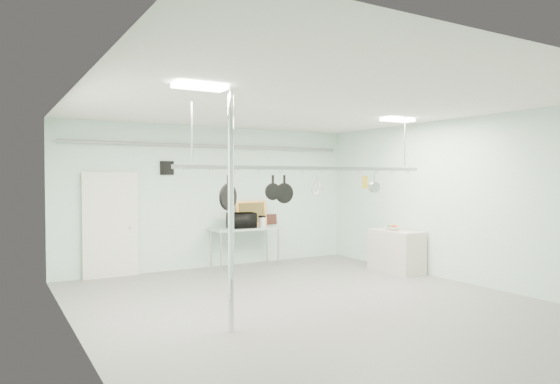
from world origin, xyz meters
TOP-DOWN VIEW (x-y plane):
  - floor at (0.00, 0.00)m, footprint 8.00×8.00m
  - ceiling at (0.00, 0.00)m, footprint 7.00×8.00m
  - back_wall at (0.00, 3.99)m, footprint 7.00×0.02m
  - right_wall at (3.49, 0.00)m, footprint 0.02×8.00m
  - door at (-2.30, 3.94)m, footprint 1.10×0.10m
  - wall_vent at (-1.10, 3.97)m, footprint 0.30×0.04m
  - conduit_pipe at (0.00, 3.90)m, footprint 6.60×0.07m
  - chrome_pole at (-1.70, -0.60)m, footprint 0.08×0.08m
  - prep_table at (0.60, 3.60)m, footprint 1.60×0.70m
  - side_cabinet at (3.15, 1.40)m, footprint 0.60×1.20m
  - pot_rack at (0.20, 0.30)m, footprint 4.80×0.06m
  - light_panel_left at (-2.20, -0.80)m, footprint 0.65×0.30m
  - light_panel_right at (2.40, 0.60)m, footprint 0.65×0.30m
  - microwave at (0.47, 3.52)m, footprint 0.69×0.53m
  - coffee_canister at (0.99, 3.50)m, footprint 0.20×0.20m
  - painting_large at (0.92, 3.90)m, footprint 0.78×0.13m
  - painting_small at (1.44, 3.90)m, footprint 0.30×0.10m
  - fruit_bowl at (3.12, 1.48)m, footprint 0.33×0.33m
  - skillet_left at (-1.33, 0.30)m, footprint 0.39×0.24m
  - skillet_mid at (-0.55, 0.30)m, footprint 0.27×0.08m
  - skillet_right at (-0.34, 0.30)m, footprint 0.33×0.07m
  - whisk at (0.30, 0.30)m, footprint 0.24×0.24m
  - grater at (1.34, 0.30)m, footprint 0.10×0.05m
  - saucepan at (1.56, 0.30)m, footprint 0.22×0.16m
  - fruit_cluster at (3.12, 1.48)m, footprint 0.24×0.24m

SIDE VIEW (x-z plane):
  - floor at x=0.00m, z-range 0.00..0.00m
  - side_cabinet at x=3.15m, z-range 0.00..0.90m
  - prep_table at x=0.60m, z-range 0.38..1.28m
  - fruit_bowl at x=3.12m, z-range 0.90..0.98m
  - fruit_cluster at x=3.12m, z-range 0.94..1.03m
  - coffee_canister at x=0.99m, z-range 0.91..1.13m
  - painting_small at x=1.44m, z-range 0.90..1.16m
  - door at x=-2.30m, z-range -0.05..2.15m
  - microwave at x=0.47m, z-range 0.91..1.25m
  - painting_large at x=0.92m, z-range 0.90..1.49m
  - back_wall at x=0.00m, z-range 0.00..3.20m
  - right_wall at x=3.49m, z-range 0.00..3.20m
  - chrome_pole at x=-1.70m, z-range 0.00..3.20m
  - skillet_left at x=-1.33m, z-range 1.54..2.09m
  - skillet_right at x=-0.34m, z-range 1.63..2.09m
  - skillet_mid at x=-0.55m, z-range 1.71..2.09m
  - whisk at x=0.30m, z-range 1.74..2.09m
  - saucepan at x=1.56m, z-range 1.76..2.09m
  - grater at x=1.34m, z-range 1.84..2.09m
  - pot_rack at x=0.20m, z-range 1.73..2.73m
  - wall_vent at x=-1.10m, z-range 2.10..2.40m
  - conduit_pipe at x=0.00m, z-range 2.71..2.79m
  - light_panel_left at x=-2.20m, z-range 3.14..3.19m
  - light_panel_right at x=2.40m, z-range 3.14..3.19m
  - ceiling at x=0.00m, z-range 3.18..3.20m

